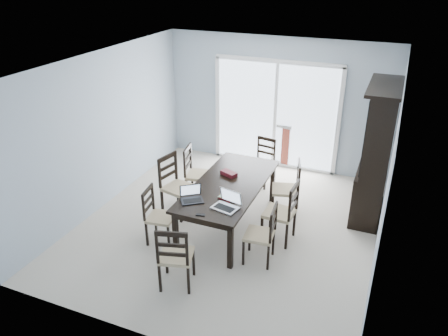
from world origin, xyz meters
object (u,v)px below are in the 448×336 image
Objects in this scene: dining_table at (229,188)px; chair_right_near at (266,228)px; china_hutch at (376,154)px; chair_end_near at (174,252)px; cell_phone at (201,215)px; laptop_dark at (192,198)px; chair_right_mid at (286,206)px; game_box at (229,174)px; laptop_silver at (225,205)px; chair_left_mid at (174,179)px; chair_left_far at (194,167)px; chair_right_far at (291,183)px; chair_end_far at (264,156)px; hot_tub at (269,129)px; chair_left_near at (155,210)px.

chair_right_near reaches higher than dining_table.
china_hutch reaches higher than chair_end_near.
laptop_dark is at bearing 119.66° from cell_phone.
game_box is at bearing 74.52° from chair_right_mid.
laptop_dark is 0.96× the size of laptop_silver.
chair_left_mid reaches higher than chair_left_far.
chair_right_far is (-1.21, -0.55, -0.49)m from china_hutch.
chair_right_far is 1.80m from laptop_dark.
game_box is at bearing 93.74° from chair_end_far.
game_box reaches higher than dining_table.
hot_tub is (-0.41, 1.68, -0.10)m from chair_end_far.
hot_tub is (-1.30, 3.41, -0.16)m from chair_right_mid.
chair_right_far reaches higher than cell_phone.
hot_tub is (-1.18, 4.00, -0.10)m from chair_right_near.
chair_left_near is 4.16m from hot_tub.
chair_left_near is 3.83× the size of game_box.
chair_left_far is 2.78m from hot_tub.
chair_left_far reaches higher than chair_end_far.
chair_right_near is at bearing 42.60° from chair_left_far.
china_hutch is at bearing 91.82° from chair_left_far.
game_box is at bearing 136.76° from chair_left_near.
hot_tub is (-0.26, 3.06, -0.34)m from game_box.
chair_right_mid reaches higher than laptop_silver.
hot_tub is (-2.39, 2.07, -0.63)m from china_hutch.
chair_end_far is (0.05, 1.64, -0.13)m from dining_table.
china_hutch reaches higher than chair_right_mid.
chair_end_near is at bearing -95.08° from laptop_silver.
chair_left_near is 8.16× the size of cell_phone.
dining_table is at bearing 101.08° from chair_left_mid.
laptop_silver is 0.20× the size of hot_tub.
chair_left_far is 1.03× the size of chair_end_near.
chair_left_near is 0.92× the size of chair_right_far.
chair_left_far is (-2.92, -0.65, -0.48)m from china_hutch.
laptop_dark is at bearing -100.72° from game_box.
china_hutch is 1.79m from chair_right_mid.
laptop_silver is at bearing -71.21° from game_box.
chair_left_far is at bearing -176.86° from chair_left_mid.
cell_phone is at bearing -85.40° from hot_tub.
hot_tub is at bearing 165.05° from chair_left_near.
chair_right_mid reaches higher than chair_end_far.
china_hutch is at bearing 124.89° from chair_left_mid.
china_hutch is 8.31× the size of game_box.
chair_left_mid is 0.93m from game_box.
chair_left_far is 1.83m from cell_phone.
chair_right_far is 1.55m from laptop_silver.
chair_left_far is 2.13m from chair_right_near.
chair_end_near is 1.00m from laptop_dark.
laptop_dark is at bearing 126.12° from chair_right_far.
chair_right_mid is (1.80, 0.72, 0.06)m from chair_left_near.
chair_right_mid is (1.84, -0.69, 0.01)m from chair_left_far.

